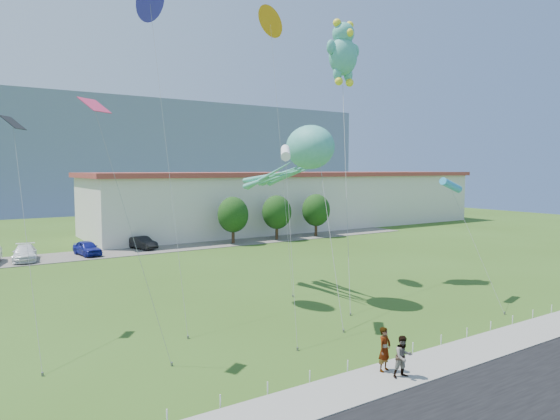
# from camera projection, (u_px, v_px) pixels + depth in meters

# --- Properties ---
(ground) EXTENTS (160.00, 160.00, 0.00)m
(ground) POSITION_uv_depth(u_px,v_px,m) (378.00, 349.00, 23.93)
(ground) COLOR #325116
(ground) RESTS_ON ground
(road) EXTENTS (80.00, 8.00, 0.06)m
(road) POSITION_uv_depth(u_px,v_px,m) (541.00, 417.00, 17.24)
(road) COLOR black
(road) RESTS_ON ground
(sidewalk) EXTENTS (80.00, 2.50, 0.10)m
(sidewalk) POSITION_uv_depth(u_px,v_px,m) (422.00, 366.00, 21.63)
(sidewalk) COLOR gray
(sidewalk) RESTS_ON ground
(parking_strip) EXTENTS (70.00, 6.00, 0.06)m
(parking_strip) POSITION_uv_depth(u_px,v_px,m) (146.00, 250.00, 53.19)
(parking_strip) COLOR #59544C
(parking_strip) RESTS_ON ground
(hill_ridge) EXTENTS (160.00, 50.00, 25.00)m
(hill_ridge) POSITION_uv_depth(u_px,v_px,m) (35.00, 154.00, 123.26)
(hill_ridge) COLOR slate
(hill_ridge) RESTS_ON ground
(warehouse) EXTENTS (61.00, 15.00, 8.20)m
(warehouse) POSITION_uv_depth(u_px,v_px,m) (297.00, 199.00, 74.50)
(warehouse) COLOR beige
(warehouse) RESTS_ON ground
(rope_fence) EXTENTS (26.05, 0.05, 0.50)m
(rope_fence) POSITION_uv_depth(u_px,v_px,m) (398.00, 352.00, 22.83)
(rope_fence) COLOR white
(rope_fence) RESTS_ON ground
(tree_near) EXTENTS (3.60, 3.60, 5.47)m
(tree_near) POSITION_uv_depth(u_px,v_px,m) (233.00, 215.00, 57.51)
(tree_near) COLOR #3F2B19
(tree_near) RESTS_ON ground
(tree_mid) EXTENTS (3.60, 3.60, 5.47)m
(tree_mid) POSITION_uv_depth(u_px,v_px,m) (277.00, 212.00, 60.77)
(tree_mid) COLOR #3F2B19
(tree_mid) RESTS_ON ground
(tree_far) EXTENTS (3.60, 3.60, 5.47)m
(tree_far) POSITION_uv_depth(u_px,v_px,m) (316.00, 210.00, 64.02)
(tree_far) COLOR #3F2B19
(tree_far) RESTS_ON ground
(pedestrian_left) EXTENTS (0.77, 0.59, 1.87)m
(pedestrian_left) POSITION_uv_depth(u_px,v_px,m) (385.00, 349.00, 20.97)
(pedestrian_left) COLOR gray
(pedestrian_left) RESTS_ON sidewalk
(pedestrian_right) EXTENTS (0.96, 0.82, 1.72)m
(pedestrian_right) POSITION_uv_depth(u_px,v_px,m) (403.00, 357.00, 20.34)
(pedestrian_right) COLOR gray
(pedestrian_right) RESTS_ON sidewalk
(parked_car_white) EXTENTS (2.63, 5.15, 1.43)m
(parked_car_white) POSITION_uv_depth(u_px,v_px,m) (25.00, 253.00, 46.71)
(parked_car_white) COLOR white
(parked_car_white) RESTS_ON parking_strip
(parked_car_blue) EXTENTS (2.35, 4.43, 1.44)m
(parked_car_blue) POSITION_uv_depth(u_px,v_px,m) (87.00, 248.00, 49.73)
(parked_car_blue) COLOR navy
(parked_car_blue) RESTS_ON parking_strip
(parked_car_black) EXTENTS (2.41, 4.28, 1.34)m
(parked_car_black) POSITION_uv_depth(u_px,v_px,m) (142.00, 243.00, 53.67)
(parked_car_black) COLOR black
(parked_car_black) RESTS_ON parking_strip
(octopus_kite) EXTENTS (3.68, 12.72, 11.41)m
(octopus_kite) POSITION_uv_depth(u_px,v_px,m) (299.00, 159.00, 32.85)
(octopus_kite) COLOR teal
(octopus_kite) RESTS_ON ground
(teddy_bear_kite) EXTENTS (7.57, 9.05, 19.87)m
(teddy_bear_kite) POSITION_uv_depth(u_px,v_px,m) (343.00, 51.00, 37.86)
(teddy_bear_kite) COLOR teal
(teddy_bear_kite) RESTS_ON ground
(small_kite_pink) EXTENTS (3.12, 2.92, 11.77)m
(small_kite_pink) POSITION_uv_depth(u_px,v_px,m) (103.00, 134.00, 21.49)
(small_kite_pink) COLOR #D12E57
(small_kite_pink) RESTS_ON ground
(small_kite_orange) EXTENTS (2.68, 6.30, 20.40)m
(small_kite_orange) POSITION_uv_depth(u_px,v_px,m) (271.00, 28.00, 37.50)
(small_kite_orange) COLOR orange
(small_kite_orange) RESTS_ON ground
(small_kite_blue) EXTENTS (2.13, 8.97, 19.82)m
(small_kite_blue) POSITION_uv_depth(u_px,v_px,m) (151.00, 9.00, 31.17)
(small_kite_blue) COLOR #2E22C6
(small_kite_blue) RESTS_ON ground
(small_kite_cyan) EXTENTS (0.74, 5.60, 7.98)m
(small_kite_cyan) POSITION_uv_depth(u_px,v_px,m) (451.00, 186.00, 32.86)
(small_kite_cyan) COLOR #2C92CA
(small_kite_cyan) RESTS_ON ground
(small_kite_black) EXTENTS (1.29, 7.93, 11.44)m
(small_kite_black) POSITION_uv_depth(u_px,v_px,m) (16.00, 147.00, 25.28)
(small_kite_black) COLOR black
(small_kite_black) RESTS_ON ground
(small_kite_white) EXTENTS (2.05, 4.85, 9.93)m
(small_kite_white) POSITION_uv_depth(u_px,v_px,m) (286.00, 154.00, 26.90)
(small_kite_white) COLOR white
(small_kite_white) RESTS_ON ground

